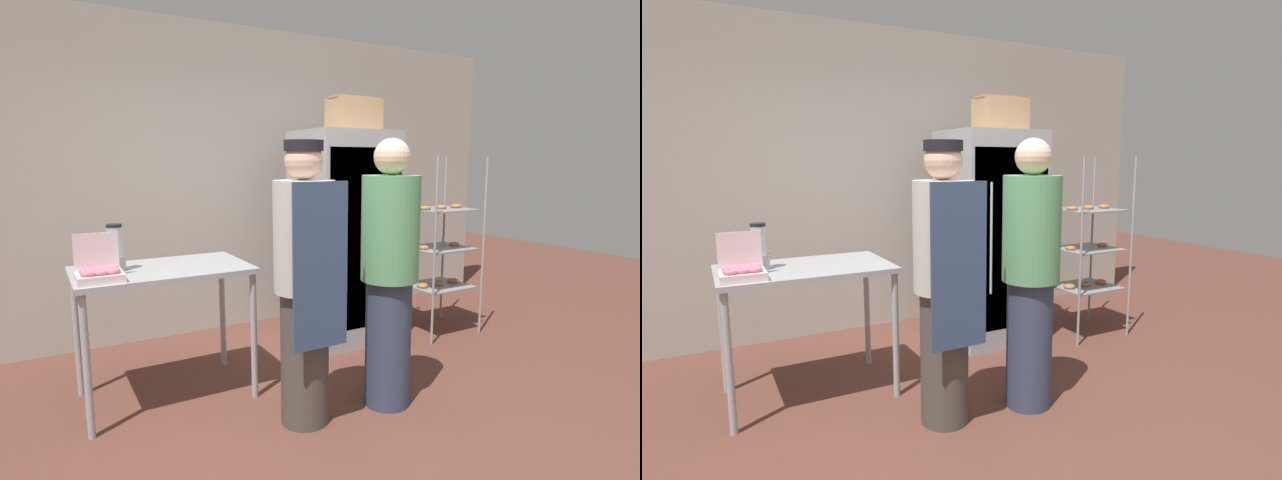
{
  "view_description": "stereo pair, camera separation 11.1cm",
  "coord_description": "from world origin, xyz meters",
  "views": [
    {
      "loc": [
        -1.6,
        -2.16,
        1.6
      ],
      "look_at": [
        0.07,
        0.7,
        1.08
      ],
      "focal_mm": 28.0,
      "sensor_mm": 36.0,
      "label": 1
    },
    {
      "loc": [
        -1.5,
        -2.22,
        1.6
      ],
      "look_at": [
        0.07,
        0.7,
        1.08
      ],
      "focal_mm": 28.0,
      "sensor_mm": 36.0,
      "label": 2
    }
  ],
  "objects": [
    {
      "name": "baking_rack",
      "position": [
        1.67,
        1.23,
        0.8
      ],
      "size": [
        0.62,
        0.53,
        1.64
      ],
      "color": "#93969B",
      "rests_on": "ground_plane"
    },
    {
      "name": "back_wall",
      "position": [
        0.0,
        2.42,
        1.42
      ],
      "size": [
        6.4,
        0.12,
        2.83
      ],
      "primitive_type": "cube",
      "color": "#ADA89E",
      "rests_on": "ground_plane"
    },
    {
      "name": "donut_box",
      "position": [
        -1.28,
        0.95,
        0.95
      ],
      "size": [
        0.26,
        0.23,
        0.27
      ],
      "color": "silver",
      "rests_on": "prep_counter"
    },
    {
      "name": "cardboard_storage_box",
      "position": [
        0.94,
        1.59,
        2.01
      ],
      "size": [
        0.42,
        0.31,
        0.3
      ],
      "color": "tan",
      "rests_on": "refrigerator"
    },
    {
      "name": "blender_pitcher",
      "position": [
        -1.15,
        1.2,
        1.04
      ],
      "size": [
        0.12,
        0.12,
        0.3
      ],
      "color": "#99999E",
      "rests_on": "prep_counter"
    },
    {
      "name": "ground_plane",
      "position": [
        0.0,
        0.0,
        0.0
      ],
      "size": [
        14.0,
        14.0,
        0.0
      ],
      "primitive_type": "plane",
      "color": "brown"
    },
    {
      "name": "person_baker",
      "position": [
        -0.22,
        0.38,
        0.9
      ],
      "size": [
        0.36,
        0.38,
        1.72
      ],
      "color": "#47423D",
      "rests_on": "ground_plane"
    },
    {
      "name": "person_customer",
      "position": [
        0.36,
        0.31,
        0.89
      ],
      "size": [
        0.37,
        0.37,
        1.74
      ],
      "color": "#333D56",
      "rests_on": "ground_plane"
    },
    {
      "name": "refrigerator",
      "position": [
        0.82,
        1.55,
        0.93
      ],
      "size": [
        0.78,
        0.74,
        1.86
      ],
      "color": "#9EA0A5",
      "rests_on": "ground_plane"
    },
    {
      "name": "prep_counter",
      "position": [
        -0.88,
        1.15,
        0.8
      ],
      "size": [
        1.11,
        0.71,
        0.9
      ],
      "color": "#9EA0A5",
      "rests_on": "ground_plane"
    }
  ]
}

